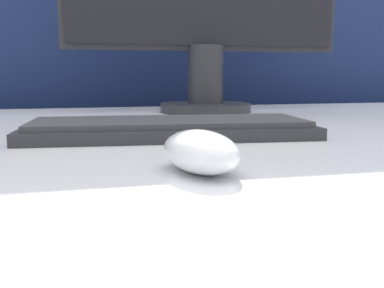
# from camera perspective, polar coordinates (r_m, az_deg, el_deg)

# --- Properties ---
(partition_panel) EXTENTS (5.00, 0.03, 1.35)m
(partition_panel) POSITION_cam_1_polar(r_m,az_deg,el_deg) (1.32, -7.54, 1.66)
(partition_panel) COLOR navy
(partition_panel) RESTS_ON ground_plane
(computer_mouse_near) EXTENTS (0.07, 0.11, 0.04)m
(computer_mouse_near) POSITION_cam_1_polar(r_m,az_deg,el_deg) (0.39, 1.07, -0.94)
(computer_mouse_near) COLOR white
(computer_mouse_near) RESTS_ON desk
(keyboard) EXTENTS (0.40, 0.18, 0.02)m
(keyboard) POSITION_cam_1_polar(r_m,az_deg,el_deg) (0.62, -2.89, 2.02)
(keyboard) COLOR #28282D
(keyboard) RESTS_ON desk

